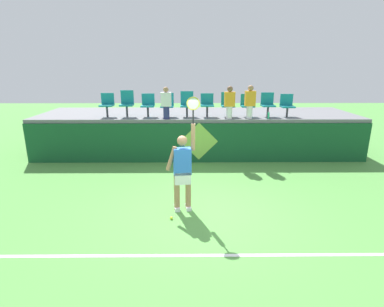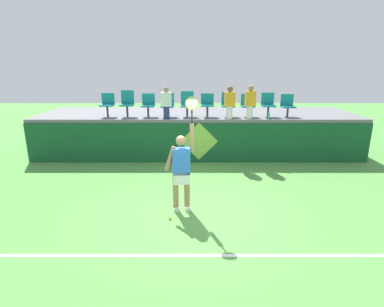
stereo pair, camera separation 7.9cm
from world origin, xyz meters
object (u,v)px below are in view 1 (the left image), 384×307
stadium_chair_8 (268,103)px  stadium_chair_7 (247,104)px  stadium_chair_3 (167,104)px  spectator_2 (250,101)px  stadium_chair_1 (127,102)px  stadium_chair_2 (148,104)px  water_bottle (269,116)px  spectator_1 (166,103)px  stadium_chair_4 (187,103)px  stadium_chair_5 (207,104)px  stadium_chair_9 (287,104)px  stadium_chair_0 (107,103)px  stadium_chair_6 (228,103)px  spectator_0 (230,102)px  tennis_ball (171,218)px  tennis_player (183,169)px

stadium_chair_8 → stadium_chair_7: bearing=-179.7°
stadium_chair_3 → spectator_2: spectator_2 is taller
stadium_chair_1 → stadium_chair_2: bearing=-0.6°
water_bottle → spectator_1: (-3.39, 0.05, 0.43)m
water_bottle → stadium_chair_8: (0.07, 0.50, 0.34)m
stadium_chair_4 → stadium_chair_5: size_ratio=1.09×
stadium_chair_9 → spectator_1: spectator_1 is taller
stadium_chair_2 → spectator_2: size_ratio=0.71×
stadium_chair_8 → stadium_chair_5: bearing=-179.9°
stadium_chair_5 → spectator_2: (1.38, -0.43, 0.12)m
stadium_chair_1 → stadium_chair_8: size_ratio=1.10×
spectator_1 → stadium_chair_0: bearing=167.7°
stadium_chair_4 → stadium_chair_8: stadium_chair_4 is taller
water_bottle → stadium_chair_2: 4.09m
stadium_chair_1 → spectator_2: spectator_2 is taller
stadium_chair_4 → stadium_chair_6: stadium_chair_4 is taller
stadium_chair_1 → spectator_0: spectator_0 is taller
spectator_1 → water_bottle: bearing=-0.9°
stadium_chair_8 → spectator_1: spectator_1 is taller
tennis_ball → spectator_0: 4.92m
stadium_chair_3 → stadium_chair_5: stadium_chair_3 is taller
stadium_chair_2 → spectator_0: (2.74, -0.45, 0.12)m
stadium_chair_8 → spectator_2: size_ratio=0.74×
tennis_ball → stadium_chair_8: (3.09, 4.62, 1.88)m
tennis_player → spectator_1: bearing=99.4°
stadium_chair_7 → spectator_2: bearing=-90.0°
spectator_0 → tennis_player: bearing=-111.7°
stadium_chair_1 → stadium_chair_8: bearing=-0.1°
tennis_ball → spectator_1: (-0.37, 4.17, 1.96)m
water_bottle → spectator_2: (-0.63, 0.07, 0.46)m
stadium_chair_0 → stadium_chair_5: 3.43m
stadium_chair_3 → spectator_0: bearing=-12.4°
water_bottle → stadium_chair_4: bearing=169.3°
stadium_chair_1 → stadium_chair_5: 2.75m
stadium_chair_9 → stadium_chair_3: bearing=180.0°
stadium_chair_7 → spectator_1: size_ratio=0.73×
tennis_player → stadium_chair_9: (3.52, 4.15, 0.90)m
stadium_chair_5 → tennis_ball: bearing=-102.2°
stadium_chair_4 → spectator_0: 1.48m
stadium_chair_9 → tennis_player: bearing=-130.3°
stadium_chair_3 → stadium_chair_0: bearing=-179.9°
stadium_chair_2 → stadium_chair_5: (2.03, -0.00, 0.01)m
water_bottle → stadium_chair_9: bearing=34.0°
tennis_player → stadium_chair_3: size_ratio=3.21×
stadium_chair_9 → spectator_2: 1.45m
stadium_chair_2 → spectator_2: bearing=-7.2°
tennis_player → stadium_chair_4: size_ratio=2.99×
spectator_0 → stadium_chair_7: bearing=33.8°
stadium_chair_1 → spectator_2: bearing=-6.0°
stadium_chair_9 → stadium_chair_4: bearing=179.9°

